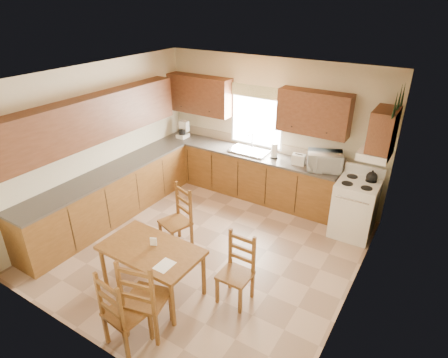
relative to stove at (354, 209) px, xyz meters
The scene contains 35 objects.
floor 2.54m from the stove, 138.92° to the right, with size 4.50×4.50×0.00m, color tan.
ceiling 3.34m from the stove, 138.92° to the right, with size 4.50×4.50×0.00m, color brown.
wall_left 4.53m from the stove, 158.36° to the right, with size 4.50×4.50×0.00m, color beige.
wall_right 1.89m from the stove, 77.28° to the right, with size 4.50×4.50×0.00m, color beige.
wall_back 2.16m from the stove, 161.99° to the left, with size 4.50×4.50×0.00m, color beige.
wall_front 4.41m from the stove, 115.80° to the right, with size 4.50×4.50×0.00m, color beige.
lower_cab_back 2.28m from the stove, behind, with size 3.75×0.60×0.88m, color brown.
lower_cab_left 4.23m from the stove, 154.97° to the right, with size 0.60×3.60×0.88m, color brown.
counter_back 2.31m from the stove, behind, with size 3.75×0.63×0.04m, color #4A443E.
counter_left 4.25m from the stove, 154.97° to the right, with size 0.63×3.60×0.04m, color #4A443E.
backsplash 2.39m from the stove, 165.07° to the left, with size 3.75×0.01×0.18m, color tan.
upper_cab_back_left 3.72m from the stove, behind, with size 1.41×0.33×0.75m, color brown.
upper_cab_back_right 1.77m from the stove, 156.32° to the left, with size 1.25×0.33×0.75m, color brown.
upper_cab_left 4.56m from the stove, 155.72° to the right, with size 0.33×3.60×0.75m, color brown.
upper_cab_stove 1.43m from the stove, ahead, with size 0.33×0.62×0.62m, color brown.
range_hood 1.05m from the stove, ahead, with size 0.44×0.62×0.12m, color silver.
window_frame 2.50m from the stove, 165.07° to the left, with size 1.13×0.02×1.18m, color silver.
window_pane 2.50m from the stove, 165.19° to the left, with size 1.05×0.01×1.10m, color white.
window_valance 2.74m from the stove, 165.81° to the left, with size 1.19×0.01×0.24m, color #5F7B3F.
sink_basin 2.25m from the stove, behind, with size 0.75×0.45×0.04m, color silver.
pine_decal_a 1.95m from the stove, 43.10° to the right, with size 0.22×0.22×0.36m, color black.
pine_decal_b 1.97m from the stove, ahead, with size 0.22×0.22×0.36m, color black.
pine_decal_c 1.96m from the stove, 45.10° to the left, with size 0.22×0.22×0.36m, color black.
stove is the anchor object (origin of this frame).
coffeemaker 3.84m from the stove, behind, with size 0.19×0.22×0.32m, color silver.
paper_towel 1.78m from the stove, 169.12° to the left, with size 0.12×0.12×0.28m, color white.
toaster 1.29m from the stove, 166.75° to the left, with size 0.23×0.15×0.19m, color silver.
microwave 0.95m from the stove, 157.25° to the left, with size 0.55×0.39×0.33m, color silver.
dining_table 3.43m from the stove, 124.23° to the right, with size 1.34×0.76×0.72m, color brown.
chair_near_left 3.97m from the stove, 114.05° to the right, with size 0.44×0.42×1.04m, color brown.
chair_near_right 3.70m from the stove, 114.69° to the right, with size 0.47×0.45×1.11m, color brown.
chair_far_left 2.97m from the stove, 141.18° to the right, with size 0.43×0.41×1.03m, color brown.
chair_far_right 2.56m from the stove, 110.59° to the right, with size 0.41×0.39×0.97m, color brown.
table_paper 3.39m from the stove, 117.37° to the right, with size 0.19×0.25×0.00m, color white.
table_card 3.39m from the stove, 125.12° to the right, with size 0.09×0.02×0.12m, color white.
Camera 1 is at (2.86, -4.05, 3.72)m, focal length 30.00 mm.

